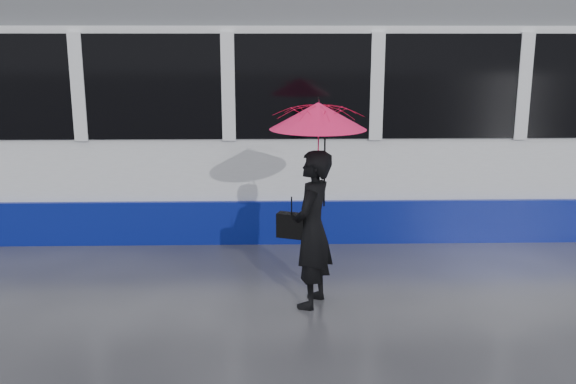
{
  "coord_description": "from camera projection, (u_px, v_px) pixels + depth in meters",
  "views": [
    {
      "loc": [
        0.81,
        -7.42,
        2.83
      ],
      "look_at": [
        0.99,
        -0.19,
        1.1
      ],
      "focal_mm": 40.0,
      "sensor_mm": 36.0,
      "label": 1
    }
  ],
  "objects": [
    {
      "name": "tram",
      "position": [
        137.0,
        118.0,
        9.87
      ],
      "size": [
        26.0,
        2.56,
        3.35
      ],
      "color": "white",
      "rests_on": "ground"
    },
    {
      "name": "handbag",
      "position": [
        292.0,
        225.0,
        6.83
      ],
      "size": [
        0.33,
        0.23,
        0.44
      ],
      "rotation": [
        0.0,
        0.0,
        -0.37
      ],
      "color": "black",
      "rests_on": "ground"
    },
    {
      "name": "ground",
      "position": [
        207.0,
        276.0,
        7.85
      ],
      "size": [
        90.0,
        90.0,
        0.0
      ],
      "primitive_type": "plane",
      "color": "#2B2B30",
      "rests_on": "ground"
    },
    {
      "name": "umbrella",
      "position": [
        318.0,
        135.0,
        6.59
      ],
      "size": [
        1.3,
        1.3,
        1.15
      ],
      "rotation": [
        0.0,
        0.0,
        -0.37
      ],
      "color": "#ED134C",
      "rests_on": "ground"
    },
    {
      "name": "woman",
      "position": [
        312.0,
        229.0,
        6.82
      ],
      "size": [
        0.61,
        0.73,
        1.71
      ],
      "primitive_type": "imported",
      "rotation": [
        0.0,
        0.0,
        -1.94
      ],
      "color": "black",
      "rests_on": "ground"
    },
    {
      "name": "rails",
      "position": [
        223.0,
        219.0,
        10.28
      ],
      "size": [
        34.0,
        1.51,
        0.02
      ],
      "color": "#3F3D38",
      "rests_on": "ground"
    }
  ]
}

